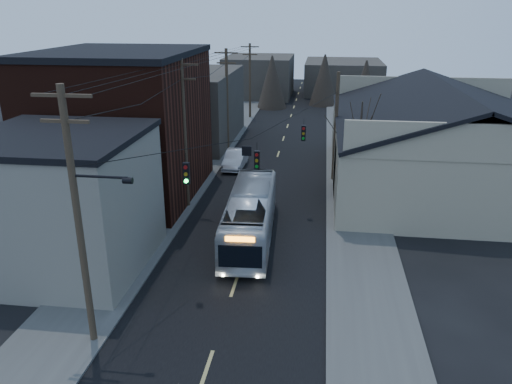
# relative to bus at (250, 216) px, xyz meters

# --- Properties ---
(road_surface) EXTENTS (9.00, 110.00, 0.02)m
(road_surface) POSITION_rel_bus_xyz_m (-0.01, 16.50, -1.48)
(road_surface) COLOR black
(road_surface) RESTS_ON ground
(sidewalk_left) EXTENTS (4.00, 110.00, 0.12)m
(sidewalk_left) POSITION_rel_bus_xyz_m (-6.51, 16.50, -1.43)
(sidewalk_left) COLOR #474744
(sidewalk_left) RESTS_ON ground
(sidewalk_right) EXTENTS (4.00, 110.00, 0.12)m
(sidewalk_right) POSITION_rel_bus_xyz_m (6.49, 16.50, -1.43)
(sidewalk_right) COLOR #474744
(sidewalk_right) RESTS_ON ground
(building_clapboard) EXTENTS (8.00, 8.00, 7.00)m
(building_clapboard) POSITION_rel_bus_xyz_m (-9.01, -4.50, 2.01)
(building_clapboard) COLOR gray
(building_clapboard) RESTS_ON ground
(building_brick) EXTENTS (10.00, 12.00, 10.00)m
(building_brick) POSITION_rel_bus_xyz_m (-10.01, 6.50, 3.51)
(building_brick) COLOR black
(building_brick) RESTS_ON ground
(building_left_far) EXTENTS (9.00, 14.00, 7.00)m
(building_left_far) POSITION_rel_bus_xyz_m (-9.51, 22.50, 2.01)
(building_left_far) COLOR #37312C
(building_left_far) RESTS_ON ground
(warehouse) EXTENTS (16.16, 20.60, 7.73)m
(warehouse) POSITION_rel_bus_xyz_m (12.99, 11.50, 1.21)
(warehouse) COLOR gray
(warehouse) RESTS_ON ground
(building_far_left) EXTENTS (10.00, 12.00, 6.00)m
(building_far_left) POSITION_rel_bus_xyz_m (-6.01, 51.50, 1.51)
(building_far_left) COLOR #37312C
(building_far_left) RESTS_ON ground
(building_far_right) EXTENTS (12.00, 14.00, 5.00)m
(building_far_right) POSITION_rel_bus_xyz_m (6.99, 56.50, 1.01)
(building_far_right) COLOR #37312C
(building_far_right) RESTS_ON ground
(bare_tree) EXTENTS (0.40, 0.40, 7.20)m
(bare_tree) POSITION_rel_bus_xyz_m (6.49, 6.50, 2.11)
(bare_tree) COLOR black
(bare_tree) RESTS_ON ground
(utility_lines) EXTENTS (11.24, 45.28, 10.50)m
(utility_lines) POSITION_rel_bus_xyz_m (-3.12, 10.65, 3.47)
(utility_lines) COLOR #382B1E
(utility_lines) RESTS_ON ground
(bus) EXTENTS (3.02, 10.77, 2.97)m
(bus) POSITION_rel_bus_xyz_m (0.00, 0.00, 0.00)
(bus) COLOR #B4BAC1
(bus) RESTS_ON ground
(parked_car) EXTENTS (1.65, 4.61, 1.51)m
(parked_car) POSITION_rel_bus_xyz_m (-3.29, 13.86, -0.73)
(parked_car) COLOR #B9BBC1
(parked_car) RESTS_ON ground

